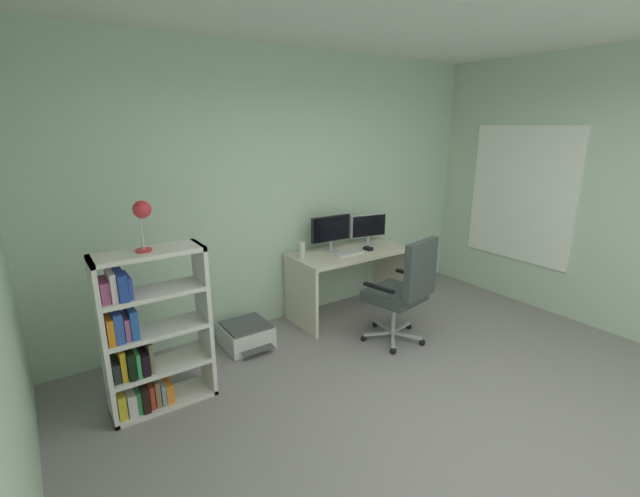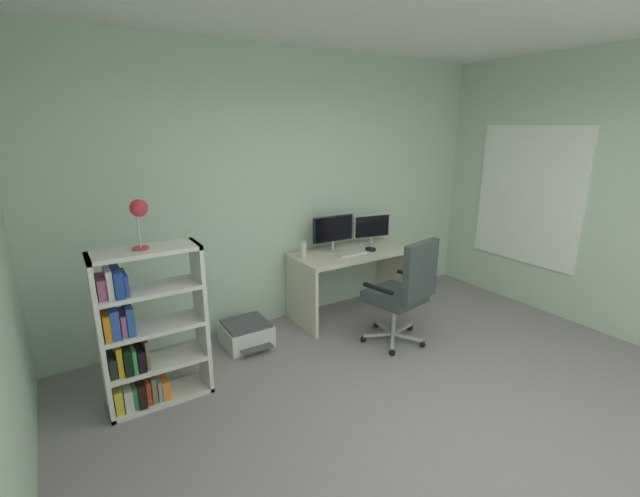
{
  "view_description": "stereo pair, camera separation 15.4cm",
  "coord_description": "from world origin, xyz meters",
  "px_view_note": "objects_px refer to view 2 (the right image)",
  "views": [
    {
      "loc": [
        -2.28,
        -1.43,
        2.07
      ],
      "look_at": [
        -0.05,
        1.8,
        0.93
      ],
      "focal_mm": 24.12,
      "sensor_mm": 36.0,
      "label": 1
    },
    {
      "loc": [
        -2.15,
        -1.51,
        2.07
      ],
      "look_at": [
        -0.05,
        1.8,
        0.93
      ],
      "focal_mm": 24.12,
      "sensor_mm": 36.0,
      "label": 2
    }
  ],
  "objects_px": {
    "monitor_secondary": "(372,228)",
    "computer_mouse": "(371,249)",
    "desk_lamp": "(139,212)",
    "desktop_speaker": "(303,250)",
    "office_chair": "(404,289)",
    "desk": "(352,269)",
    "printer": "(246,333)",
    "keyboard": "(350,254)",
    "monitor_main": "(333,230)",
    "bookshelf": "(143,337)"
  },
  "relations": [
    {
      "from": "monitor_main",
      "to": "desk_lamp",
      "type": "xyz_separation_m",
      "value": [
        -2.02,
        -0.6,
        0.52
      ]
    },
    {
      "from": "desk_lamp",
      "to": "monitor_secondary",
      "type": "bearing_deg",
      "value": 13.25
    },
    {
      "from": "desk",
      "to": "monitor_main",
      "type": "bearing_deg",
      "value": 146.42
    },
    {
      "from": "printer",
      "to": "bookshelf",
      "type": "bearing_deg",
      "value": -155.19
    },
    {
      "from": "desktop_speaker",
      "to": "printer",
      "type": "bearing_deg",
      "value": -172.4
    },
    {
      "from": "keyboard",
      "to": "computer_mouse",
      "type": "relative_size",
      "value": 3.4
    },
    {
      "from": "desk_lamp",
      "to": "keyboard",
      "type": "bearing_deg",
      "value": 10.61
    },
    {
      "from": "monitor_secondary",
      "to": "monitor_main",
      "type": "bearing_deg",
      "value": -179.99
    },
    {
      "from": "monitor_secondary",
      "to": "computer_mouse",
      "type": "relative_size",
      "value": 4.51
    },
    {
      "from": "desktop_speaker",
      "to": "monitor_main",
      "type": "bearing_deg",
      "value": 6.74
    },
    {
      "from": "monitor_secondary",
      "to": "office_chair",
      "type": "height_order",
      "value": "monitor_secondary"
    },
    {
      "from": "desk",
      "to": "desk_lamp",
      "type": "distance_m",
      "value": 2.45
    },
    {
      "from": "monitor_main",
      "to": "office_chair",
      "type": "distance_m",
      "value": 1.05
    },
    {
      "from": "computer_mouse",
      "to": "desktop_speaker",
      "type": "height_order",
      "value": "desktop_speaker"
    },
    {
      "from": "desk_lamp",
      "to": "desk",
      "type": "bearing_deg",
      "value": 12.46
    },
    {
      "from": "desktop_speaker",
      "to": "office_chair",
      "type": "xyz_separation_m",
      "value": [
        0.57,
        -0.91,
        -0.25
      ]
    },
    {
      "from": "monitor_main",
      "to": "desk",
      "type": "bearing_deg",
      "value": -33.58
    },
    {
      "from": "keyboard",
      "to": "desk_lamp",
      "type": "relative_size",
      "value": 0.96
    },
    {
      "from": "monitor_secondary",
      "to": "desk_lamp",
      "type": "distance_m",
      "value": 2.68
    },
    {
      "from": "desktop_speaker",
      "to": "office_chair",
      "type": "distance_m",
      "value": 1.1
    },
    {
      "from": "office_chair",
      "to": "printer",
      "type": "xyz_separation_m",
      "value": [
        -1.28,
        0.82,
        -0.47
      ]
    },
    {
      "from": "monitor_secondary",
      "to": "keyboard",
      "type": "distance_m",
      "value": 0.52
    },
    {
      "from": "desk",
      "to": "monitor_main",
      "type": "distance_m",
      "value": 0.48
    },
    {
      "from": "monitor_secondary",
      "to": "desk_lamp",
      "type": "bearing_deg",
      "value": -166.75
    },
    {
      "from": "monitor_secondary",
      "to": "keyboard",
      "type": "bearing_deg",
      "value": -155.1
    },
    {
      "from": "bookshelf",
      "to": "office_chair",
      "type": "bearing_deg",
      "value": -8.9
    },
    {
      "from": "desk",
      "to": "bookshelf",
      "type": "height_order",
      "value": "bookshelf"
    },
    {
      "from": "monitor_main",
      "to": "monitor_secondary",
      "type": "relative_size",
      "value": 1.07
    },
    {
      "from": "desk_lamp",
      "to": "printer",
      "type": "bearing_deg",
      "value": 26.65
    },
    {
      "from": "office_chair",
      "to": "printer",
      "type": "bearing_deg",
      "value": 147.51
    },
    {
      "from": "computer_mouse",
      "to": "desktop_speaker",
      "type": "bearing_deg",
      "value": 158.52
    },
    {
      "from": "desk",
      "to": "monitor_secondary",
      "type": "xyz_separation_m",
      "value": [
        0.36,
        0.12,
        0.4
      ]
    },
    {
      "from": "desk",
      "to": "desktop_speaker",
      "type": "xyz_separation_m",
      "value": [
        -0.58,
        0.07,
        0.29
      ]
    },
    {
      "from": "computer_mouse",
      "to": "bookshelf",
      "type": "xyz_separation_m",
      "value": [
        -2.46,
        -0.39,
        -0.2
      ]
    },
    {
      "from": "monitor_secondary",
      "to": "computer_mouse",
      "type": "distance_m",
      "value": 0.33
    },
    {
      "from": "keyboard",
      "to": "office_chair",
      "type": "relative_size",
      "value": 0.32
    },
    {
      "from": "desk_lamp",
      "to": "printer",
      "type": "relative_size",
      "value": 0.7
    },
    {
      "from": "office_chair",
      "to": "monitor_secondary",
      "type": "bearing_deg",
      "value": 69.4
    },
    {
      "from": "monitor_secondary",
      "to": "bookshelf",
      "type": "height_order",
      "value": "bookshelf"
    },
    {
      "from": "monitor_main",
      "to": "computer_mouse",
      "type": "bearing_deg",
      "value": -30.36
    },
    {
      "from": "desk",
      "to": "printer",
      "type": "height_order",
      "value": "desk"
    },
    {
      "from": "bookshelf",
      "to": "monitor_main",
      "type": "bearing_deg",
      "value": 15.96
    },
    {
      "from": "keyboard",
      "to": "printer",
      "type": "relative_size",
      "value": 0.67
    },
    {
      "from": "keyboard",
      "to": "desktop_speaker",
      "type": "relative_size",
      "value": 2.0
    },
    {
      "from": "desk",
      "to": "printer",
      "type": "relative_size",
      "value": 2.59
    },
    {
      "from": "computer_mouse",
      "to": "office_chair",
      "type": "distance_m",
      "value": 0.79
    },
    {
      "from": "office_chair",
      "to": "desk_lamp",
      "type": "xyz_separation_m",
      "value": [
        -2.2,
        0.36,
        0.91
      ]
    },
    {
      "from": "keyboard",
      "to": "bookshelf",
      "type": "xyz_separation_m",
      "value": [
        -2.19,
        -0.39,
        -0.19
      ]
    },
    {
      "from": "keyboard",
      "to": "desktop_speaker",
      "type": "xyz_separation_m",
      "value": [
        -0.49,
        0.16,
        0.07
      ]
    },
    {
      "from": "bookshelf",
      "to": "keyboard",
      "type": "bearing_deg",
      "value": 10.23
    }
  ]
}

